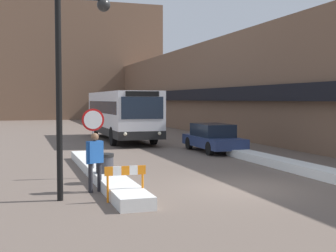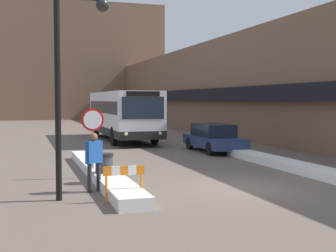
{
  "view_description": "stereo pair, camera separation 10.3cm",
  "coord_description": "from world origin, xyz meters",
  "px_view_note": "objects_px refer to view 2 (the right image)",
  "views": [
    {
      "loc": [
        -6.27,
        -12.72,
        2.68
      ],
      "look_at": [
        -0.65,
        4.93,
        1.63
      ],
      "focal_mm": 50.0,
      "sensor_mm": 36.0,
      "label": 1
    },
    {
      "loc": [
        -6.17,
        -12.75,
        2.68
      ],
      "look_at": [
        -0.65,
        4.93,
        1.63
      ],
      "focal_mm": 50.0,
      "sensor_mm": 36.0,
      "label": 2
    }
  ],
  "objects_px": {
    "parked_car_front": "(214,138)",
    "pedestrian": "(94,157)",
    "trash_bin": "(104,168)",
    "stop_sign": "(93,128)",
    "construction_barricade": "(124,176)",
    "street_lamp": "(70,69)",
    "city_bus": "(122,114)"
  },
  "relations": [
    {
      "from": "pedestrian",
      "to": "trash_bin",
      "type": "bearing_deg",
      "value": 45.72
    },
    {
      "from": "street_lamp",
      "to": "pedestrian",
      "type": "distance_m",
      "value": 2.69
    },
    {
      "from": "stop_sign",
      "to": "street_lamp",
      "type": "distance_m",
      "value": 3.86
    },
    {
      "from": "construction_barricade",
      "to": "pedestrian",
      "type": "bearing_deg",
      "value": 110.44
    },
    {
      "from": "trash_bin",
      "to": "pedestrian",
      "type": "bearing_deg",
      "value": -110.93
    },
    {
      "from": "parked_car_front",
      "to": "trash_bin",
      "type": "height_order",
      "value": "parked_car_front"
    },
    {
      "from": "parked_car_front",
      "to": "street_lamp",
      "type": "relative_size",
      "value": 0.84
    },
    {
      "from": "pedestrian",
      "to": "trash_bin",
      "type": "xyz_separation_m",
      "value": [
        0.52,
        1.37,
        -0.55
      ]
    },
    {
      "from": "trash_bin",
      "to": "construction_barricade",
      "type": "xyz_separation_m",
      "value": [
        0.04,
        -2.88,
        0.19
      ]
    },
    {
      "from": "stop_sign",
      "to": "trash_bin",
      "type": "relative_size",
      "value": 2.5
    },
    {
      "from": "city_bus",
      "to": "pedestrian",
      "type": "distance_m",
      "value": 17.28
    },
    {
      "from": "street_lamp",
      "to": "construction_barricade",
      "type": "bearing_deg",
      "value": -26.42
    },
    {
      "from": "stop_sign",
      "to": "trash_bin",
      "type": "distance_m",
      "value": 1.64
    },
    {
      "from": "parked_car_front",
      "to": "pedestrian",
      "type": "xyz_separation_m",
      "value": [
        -7.41,
        -8.66,
        0.31
      ]
    },
    {
      "from": "trash_bin",
      "to": "construction_barricade",
      "type": "bearing_deg",
      "value": -89.25
    },
    {
      "from": "street_lamp",
      "to": "trash_bin",
      "type": "relative_size",
      "value": 5.8
    },
    {
      "from": "pedestrian",
      "to": "street_lamp",
      "type": "bearing_deg",
      "value": -154.34
    },
    {
      "from": "pedestrian",
      "to": "city_bus",
      "type": "bearing_deg",
      "value": 52.13
    },
    {
      "from": "parked_car_front",
      "to": "stop_sign",
      "type": "xyz_separation_m",
      "value": [
        -7.09,
        -6.25,
        1.0
      ]
    },
    {
      "from": "parked_car_front",
      "to": "construction_barricade",
      "type": "bearing_deg",
      "value": -123.93
    },
    {
      "from": "construction_barricade",
      "to": "street_lamp",
      "type": "bearing_deg",
      "value": 153.58
    },
    {
      "from": "stop_sign",
      "to": "pedestrian",
      "type": "relative_size",
      "value": 1.38
    },
    {
      "from": "trash_bin",
      "to": "parked_car_front",
      "type": "bearing_deg",
      "value": 46.65
    },
    {
      "from": "city_bus",
      "to": "stop_sign",
      "type": "xyz_separation_m",
      "value": [
        -4.01,
        -14.3,
        -0.01
      ]
    },
    {
      "from": "pedestrian",
      "to": "construction_barricade",
      "type": "xyz_separation_m",
      "value": [
        0.56,
        -1.51,
        -0.37
      ]
    },
    {
      "from": "stop_sign",
      "to": "construction_barricade",
      "type": "relative_size",
      "value": 2.16
    },
    {
      "from": "stop_sign",
      "to": "pedestrian",
      "type": "xyz_separation_m",
      "value": [
        -0.32,
        -2.42,
        -0.69
      ]
    },
    {
      "from": "city_bus",
      "to": "construction_barricade",
      "type": "xyz_separation_m",
      "value": [
        -3.77,
        -18.22,
        -1.07
      ]
    },
    {
      "from": "street_lamp",
      "to": "parked_car_front",
      "type": "bearing_deg",
      "value": 49.42
    },
    {
      "from": "parked_car_front",
      "to": "pedestrian",
      "type": "bearing_deg",
      "value": -130.54
    },
    {
      "from": "street_lamp",
      "to": "construction_barricade",
      "type": "distance_m",
      "value": 3.17
    },
    {
      "from": "street_lamp",
      "to": "stop_sign",
      "type": "bearing_deg",
      "value": 72.01
    }
  ]
}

